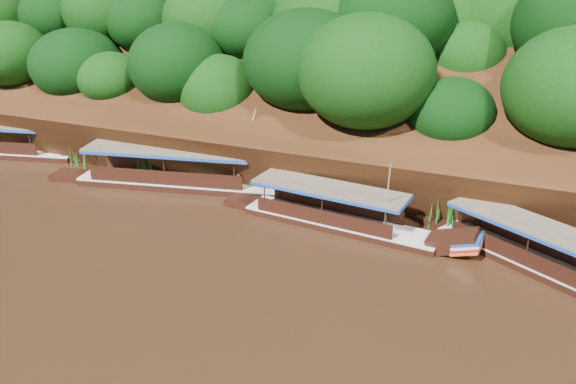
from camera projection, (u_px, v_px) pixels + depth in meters
name	position (u px, v px, depth m)	size (l,w,h in m)	color
ground	(273.00, 285.00, 26.65)	(160.00, 160.00, 0.00)	black
riverbank	(389.00, 125.00, 45.22)	(120.00, 30.06, 19.40)	black
boat_0	(563.00, 270.00, 26.87)	(13.11, 8.63, 5.53)	black
boat_1	(351.00, 221.00, 31.84)	(13.69, 3.28, 5.14)	black
boat_2	(197.00, 179.00, 37.61)	(17.26, 5.79, 6.06)	black
boat_3	(11.00, 148.00, 43.83)	(14.52, 5.43, 3.06)	black
reeds	(272.00, 187.00, 35.71)	(49.75, 2.39, 2.09)	#206F1B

